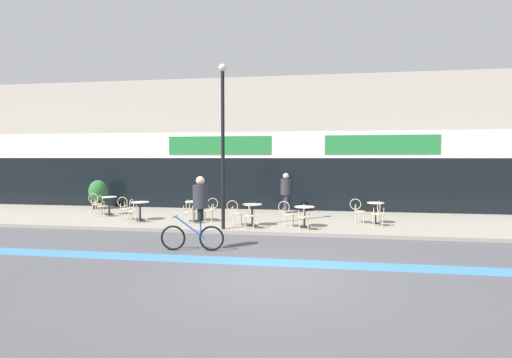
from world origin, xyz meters
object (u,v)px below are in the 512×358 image
cafe_chair_1_side (125,207)px  cafe_chair_2_side (210,208)px  bistro_table_1 (140,207)px  cafe_chair_0_side (95,202)px  cafe_chair_4_near (304,215)px  cafe_chair_2_near (189,210)px  cafe_chair_4_side (287,212)px  cafe_chair_5_side (358,209)px  cyclist_0 (198,209)px  bistro_table_0 (109,202)px  cafe_chair_3_near (249,214)px  bistro_table_4 (304,212)px  bistro_table_2 (194,207)px  cafe_chair_5_near (378,212)px  cafe_chair_0_near (101,204)px  cafe_chair_1_near (133,209)px  lamp_post (223,135)px  planter_pot (98,193)px  bistro_table_5 (376,209)px  cafe_chair_3_side (235,211)px  bistro_table_3 (252,210)px  pedestrian_near_end (286,189)px

cafe_chair_1_side → cafe_chair_2_side: bearing=-1.7°
bistro_table_1 → cafe_chair_0_side: bearing=155.5°
cafe_chair_4_near → cafe_chair_2_side: bearing=67.2°
cafe_chair_2_near → cafe_chair_4_side: same height
cafe_chair_5_side → cyclist_0: (-4.69, -4.67, 0.52)m
bistro_table_0 → cafe_chair_3_near: (6.46, -2.38, -0.02)m
bistro_table_4 → cafe_chair_1_side: 6.99m
bistro_table_2 → cafe_chair_5_near: cafe_chair_5_near is taller
cafe_chair_5_near → cafe_chair_0_near: bearing=82.8°
cafe_chair_3_near → cafe_chair_1_side: bearing=70.1°
bistro_table_1 → cafe_chair_4_near: size_ratio=0.79×
bistro_table_2 → cafe_chair_0_near: (-4.09, 0.44, -0.03)m
cafe_chair_3_near → cafe_chair_5_near: bearing=-81.4°
cafe_chair_0_near → cafe_chair_4_near: same height
bistro_table_2 → bistro_table_4: size_ratio=1.05×
cafe_chair_1_near → cafe_chair_0_side: bearing=49.8°
cafe_chair_5_side → cyclist_0: size_ratio=0.44×
bistro_table_1 → cafe_chair_5_side: (8.27, 0.66, 0.01)m
cafe_chair_5_side → lamp_post: lamp_post is taller
planter_pot → cafe_chair_4_near: bearing=-22.7°
cafe_chair_1_near → cafe_chair_3_near: size_ratio=1.00×
bistro_table_5 → cafe_chair_1_near: 8.98m
cafe_chair_2_near → cafe_chair_3_side: size_ratio=1.00×
bistro_table_3 → cafe_chair_2_side: size_ratio=0.86×
bistro_table_1 → cafe_chair_0_side: cafe_chair_0_side is taller
bistro_table_5 → cafe_chair_5_near: cafe_chair_5_near is taller
cafe_chair_4_near → cafe_chair_5_side: same height
bistro_table_4 → cafe_chair_5_side: 2.27m
bistro_table_0 → cafe_chair_2_near: bearing=-22.5°
bistro_table_0 → cafe_chair_1_side: cafe_chair_1_side is taller
cafe_chair_2_near → planter_pot: bearing=58.9°
cafe_chair_0_side → cafe_chair_3_side: bearing=-22.0°
bistro_table_0 → pedestrian_near_end: pedestrian_near_end is taller
cafe_chair_4_near → cyclist_0: (-2.77, -2.84, 0.52)m
bistro_table_0 → cafe_chair_3_side: 6.09m
cafe_chair_2_side → cyclist_0: 4.24m
bistro_table_3 → planter_pot: 8.72m
bistro_table_1 → cafe_chair_3_side: 3.92m
bistro_table_0 → cafe_chair_1_side: bearing=-41.8°
bistro_table_2 → cafe_chair_2_near: (-0.00, -0.63, -0.03)m
bistro_table_1 → bistro_table_3: (4.50, -0.57, 0.04)m
cyclist_0 → bistro_table_5: bearing=-144.2°
bistro_table_5 → cafe_chair_1_side: 9.55m
cafe_chair_0_side → cafe_chair_3_near: bearing=-25.3°
cafe_chair_3_near → planter_pot: (-7.99, 4.13, 0.23)m
bistro_table_0 → bistro_table_1: size_ratio=1.07×
bistro_table_3 → pedestrian_near_end: (0.90, 3.51, 0.48)m
pedestrian_near_end → cafe_chair_4_side: bearing=79.5°
bistro_table_0 → pedestrian_near_end: size_ratio=0.44×
bistro_table_2 → cafe_chair_1_side: bearing=-177.6°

